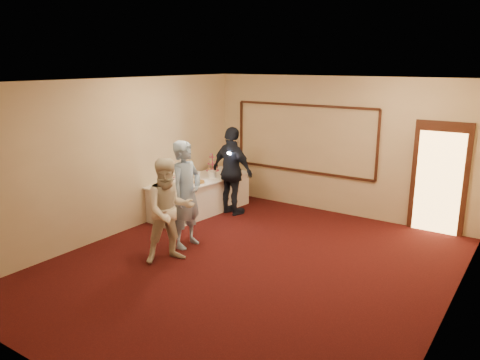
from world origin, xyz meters
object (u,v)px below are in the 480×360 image
(cupcake_stand, at_px, (212,164))
(tart, at_px, (199,182))
(buffet_table, at_px, (199,195))
(pavlova_tray, at_px, (176,183))
(woman, at_px, (169,211))
(plate_stack_a, at_px, (196,175))
(guest, at_px, (232,171))
(man, at_px, (186,195))
(plate_stack_b, at_px, (212,174))

(cupcake_stand, height_order, tart, cupcake_stand)
(buffet_table, bearing_deg, pavlova_tray, -86.15)
(cupcake_stand, bearing_deg, woman, -64.52)
(plate_stack_a, distance_m, woman, 2.71)
(buffet_table, bearing_deg, guest, 25.88)
(buffet_table, distance_m, cupcake_stand, 1.01)
(cupcake_stand, xyz_separation_m, woman, (1.50, -3.15, -0.04))
(guest, bearing_deg, pavlova_tray, 72.18)
(plate_stack_a, relative_size, man, 0.09)
(buffet_table, distance_m, woman, 2.69)
(buffet_table, height_order, man, man)
(cupcake_stand, xyz_separation_m, plate_stack_a, (0.16, -0.79, -0.09))
(buffet_table, relative_size, plate_stack_a, 15.37)
(plate_stack_a, distance_m, tart, 0.48)
(pavlova_tray, bearing_deg, tart, 68.31)
(plate_stack_a, height_order, woman, woman)
(plate_stack_a, relative_size, guest, 0.09)
(buffet_table, relative_size, woman, 1.50)
(guest, bearing_deg, woman, 113.15)
(plate_stack_b, distance_m, guest, 0.53)
(buffet_table, xyz_separation_m, man, (1.06, -1.66, 0.59))
(cupcake_stand, distance_m, tart, 1.24)
(pavlova_tray, relative_size, tart, 2.03)
(pavlova_tray, distance_m, plate_stack_a, 0.85)
(man, distance_m, woman, 0.70)
(tart, relative_size, guest, 0.14)
(woman, bearing_deg, cupcake_stand, 57.58)
(woman, bearing_deg, tart, 58.44)
(cupcake_stand, distance_m, woman, 3.49)
(guest, bearing_deg, buffet_table, 36.70)
(buffet_table, bearing_deg, man, -57.48)
(plate_stack_a, bearing_deg, guest, 21.47)
(tart, height_order, woman, woman)
(pavlova_tray, bearing_deg, plate_stack_b, 83.91)
(buffet_table, xyz_separation_m, plate_stack_a, (-0.09, 0.03, 0.45))
(tart, height_order, guest, guest)
(plate_stack_a, relative_size, woman, 0.10)
(cupcake_stand, bearing_deg, pavlova_tray, -79.61)
(buffet_table, height_order, woman, woman)
(tart, xyz_separation_m, guest, (0.42, 0.63, 0.17))
(man, bearing_deg, buffet_table, 31.18)
(man, xyz_separation_m, woman, (0.20, -0.67, -0.09))
(woman, bearing_deg, plate_stack_b, 54.95)
(pavlova_tray, relative_size, plate_stack_a, 3.17)
(cupcake_stand, bearing_deg, plate_stack_b, -53.91)
(pavlova_tray, relative_size, woman, 0.31)
(plate_stack_b, bearing_deg, buffet_table, -123.45)
(pavlova_tray, distance_m, tart, 0.55)
(plate_stack_b, relative_size, man, 0.09)
(woman, bearing_deg, plate_stack_a, 61.83)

